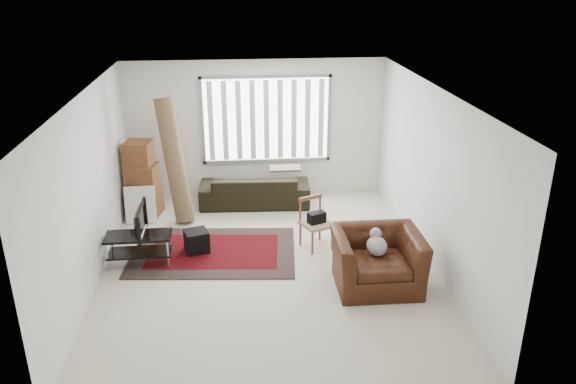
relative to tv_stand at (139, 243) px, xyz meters
name	(u,v)px	position (x,y,z in m)	size (l,w,h in m)	color
room	(266,147)	(1.98, 0.26, 1.40)	(6.00, 6.02, 2.71)	beige
persian_rug	(214,252)	(1.12, 0.27, -0.35)	(2.75, 1.97, 0.02)	black
tv_stand	(139,243)	(0.00, 0.00, 0.00)	(1.00, 0.45, 0.50)	black
tv	(136,221)	(0.00, 0.00, 0.37)	(0.81, 0.10, 0.46)	black
subwoofer	(197,241)	(0.85, 0.31, -0.16)	(0.35, 0.35, 0.35)	black
moving_boxes	(143,181)	(-0.18, 1.94, 0.29)	(0.66, 0.62, 1.40)	brown
white_flatpack	(140,205)	(-0.20, 1.57, -0.02)	(0.53, 0.08, 0.68)	silver
rolled_rug	(174,160)	(0.45, 1.70, 0.75)	(0.33, 0.33, 2.21)	brown
sofa	(255,185)	(1.88, 2.20, 0.04)	(2.09, 0.90, 0.80)	black
side_chair	(316,221)	(2.78, 0.31, 0.10)	(0.59, 0.59, 0.84)	#977B63
armchair	(377,256)	(3.48, -0.97, 0.10)	(1.26, 1.10, 0.92)	#3A190B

